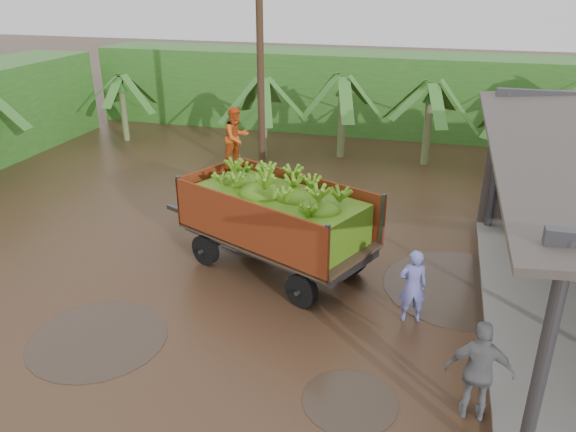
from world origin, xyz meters
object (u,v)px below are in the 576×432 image
(man_grey, at_px, (479,371))
(utility_pole, at_px, (261,71))
(banana_trailer, at_px, (276,215))
(man_blue, at_px, (413,286))

(man_grey, bearing_deg, utility_pole, -57.54)
(banana_trailer, distance_m, utility_pole, 6.90)
(man_blue, bearing_deg, utility_pole, -68.21)
(man_grey, bearing_deg, man_blue, -67.04)
(man_blue, xyz_separation_m, utility_pole, (-5.78, 7.50, 3.10))
(man_grey, bearing_deg, banana_trailer, -43.62)
(banana_trailer, bearing_deg, utility_pole, 135.19)
(banana_trailer, height_order, man_blue, banana_trailer)
(banana_trailer, xyz_separation_m, man_blue, (3.48, -1.50, -0.61))
(man_grey, relative_size, utility_pole, 0.24)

